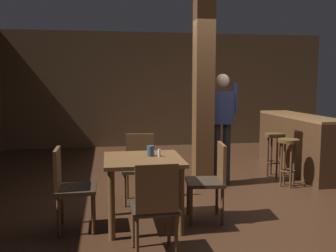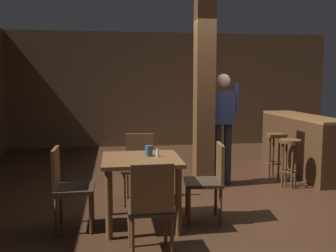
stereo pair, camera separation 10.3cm
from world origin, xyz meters
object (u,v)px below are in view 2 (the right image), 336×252
bar_stool_mid (276,145)px  chair_west (67,184)px  bar_counter (297,144)px  dining_table (141,170)px  chair_north (139,164)px  bar_stool_near (290,152)px  napkin_cup (149,151)px  standing_person (223,121)px  chair_south (151,204)px  salt_shaker (157,153)px  chair_east (210,178)px

bar_stool_mid → chair_west: bearing=-150.4°
bar_counter → dining_table: bearing=-144.7°
dining_table → bar_counter: 3.55m
chair_north → bar_stool_near: bearing=8.3°
dining_table → bar_counter: size_ratio=0.38×
napkin_cup → chair_north: bearing=94.5°
chair_north → standing_person: bearing=26.1°
chair_south → salt_shaker: size_ratio=10.44×
dining_table → chair_west: (-0.80, -0.02, -0.11)m
dining_table → salt_shaker: bearing=10.9°
salt_shaker → bar_stool_mid: (2.21, 1.76, -0.26)m
chair_west → napkin_cup: (0.90, 0.10, 0.32)m
napkin_cup → bar_counter: bearing=35.1°
bar_counter → chair_south: bearing=-134.9°
standing_person → bar_counter: 1.69m
napkin_cup → bar_counter: bar_counter is taller
salt_shaker → dining_table: bearing=-169.1°
chair_west → bar_stool_near: 3.35m
chair_east → chair_south: bearing=-132.2°
chair_west → napkin_cup: 0.96m
chair_west → salt_shaker: 1.03m
napkin_cup → bar_stool_mid: bearing=36.7°
chair_east → bar_stool_near: chair_east is taller
chair_east → chair_west: bearing=-178.6°
dining_table → chair_north: bearing=87.9°
chair_north → standing_person: 1.57m
chair_west → chair_south: (0.83, -0.80, 0.00)m
standing_person → bar_stool_near: bearing=-18.6°
dining_table → chair_north: 0.86m
dining_table → bar_counter: bar_counter is taller
chair_east → standing_person: 1.68m
chair_west → bar_stool_mid: bearing=29.6°
dining_table → chair_north: chair_north is taller
standing_person → bar_counter: (1.52, 0.54, -0.48)m
napkin_cup → bar_counter: size_ratio=0.05×
chair_west → salt_shaker: bearing=3.3°
chair_east → salt_shaker: size_ratio=10.44×
chair_south → chair_west: bearing=135.9°
bar_stool_mid → chair_south: bearing=-132.1°
chair_south → napkin_cup: bearing=85.8°
chair_north → salt_shaker: 0.88m
dining_table → chair_west: chair_west is taller
bar_counter → salt_shaker: bearing=-143.4°
chair_west → bar_stool_mid: (3.19, 1.81, 0.04)m
chair_south → standing_person: (1.35, 2.33, 0.50)m
dining_table → chair_east: 0.80m
dining_table → chair_west: bearing=-178.5°
chair_east → bar_stool_near: (1.54, 1.17, 0.04)m
chair_north → bar_stool_mid: size_ratio=1.21×
standing_person → bar_stool_mid: standing_person is taller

